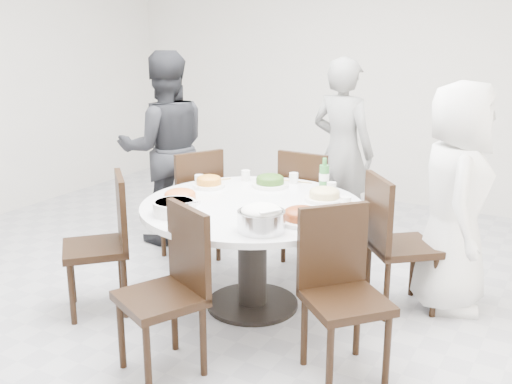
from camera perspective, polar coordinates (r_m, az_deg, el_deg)
The scene contains 22 objects.
floor at distance 4.46m, azimuth -3.99°, elevation -9.70°, with size 6.00×6.00×0.01m, color #B0B0B5.
wall_back at distance 6.74m, azimuth 10.40°, elevation 11.13°, with size 6.00×0.01×2.80m, color silver.
dining_table at distance 4.14m, azimuth -0.35°, elevation -6.10°, with size 1.50×1.50×0.75m, color white.
chair_ne at distance 4.20m, azimuth 13.79°, elevation -4.79°, with size 0.42×0.42×0.95m, color black.
chair_n at distance 4.94m, azimuth 5.34°, elevation -1.27°, with size 0.42×0.42×0.95m, color black.
chair_nw at distance 4.97m, azimuth -6.36°, elevation -1.18°, with size 0.42×0.42×0.95m, color black.
chair_sw at distance 4.20m, azimuth -15.10°, elevation -4.91°, with size 0.42×0.42×0.95m, color black.
chair_s at distance 3.39m, azimuth -9.15°, elevation -9.64°, with size 0.42×0.42×0.95m, color black.
chair_se at distance 3.35m, azimuth 8.59°, elevation -9.92°, with size 0.42×0.42×0.95m, color black.
diner_right at distance 4.24m, azimuth 18.45°, elevation -0.56°, with size 0.77×0.50×1.57m, color silver.
diner_middle at distance 5.33m, azimuth 8.21°, elevation 3.79°, with size 0.60×0.40×1.65m, color black.
diner_left at distance 5.36m, azimuth -8.65°, elevation 4.10°, with size 0.83×0.64×1.70m, color black.
dish_greens at distance 4.43m, azimuth 1.34°, elevation 0.94°, with size 0.27×0.27×0.07m, color white.
dish_pale at distance 4.10m, azimuth 6.53°, elevation -0.35°, with size 0.27×0.27×0.07m, color white.
dish_orange at distance 4.42m, azimuth -4.50°, elevation 0.85°, with size 0.24×0.24×0.06m, color white.
dish_redbrown at distance 3.64m, azimuth 4.41°, elevation -2.38°, with size 0.29×0.29×0.07m, color white.
dish_tofu at distance 4.06m, azimuth -7.24°, elevation -0.57°, with size 0.27×0.27×0.07m, color white.
rice_bowl at distance 3.48m, azimuth 0.51°, elevation -2.77°, with size 0.28×0.28×0.12m, color silver.
soup_bowl at distance 3.82m, azimuth -7.77°, elevation -1.49°, with size 0.27×0.27×0.08m, color white.
beverage_bottle at distance 4.32m, azimuth 6.52°, elevation 1.66°, with size 0.07×0.07×0.24m, color #2E7533.
tea_cups at distance 4.51m, azimuth 3.60°, elevation 1.26°, with size 0.07×0.07×0.08m, color white.
chopsticks at distance 4.56m, azimuth 3.57°, elevation 1.00°, with size 0.24×0.04×0.01m, color tan, non-canonical shape.
Camera 1 is at (2.28, -3.33, 1.92)m, focal length 42.00 mm.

